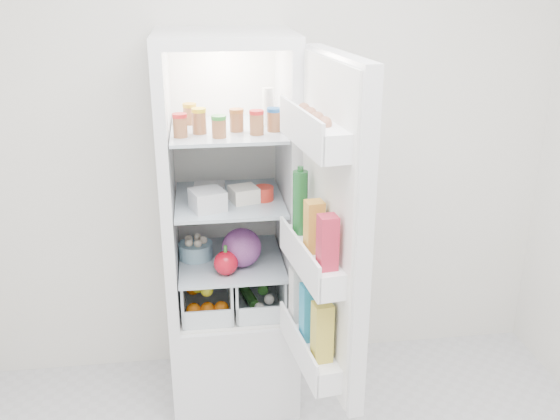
{
  "coord_description": "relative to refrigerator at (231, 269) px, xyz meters",
  "views": [
    {
      "loc": [
        -0.33,
        -1.52,
        2.04
      ],
      "look_at": [
        0.01,
        0.95,
        1.08
      ],
      "focal_mm": 40.0,
      "sensor_mm": 36.0,
      "label": 1
    }
  ],
  "objects": [
    {
      "name": "room_walls",
      "position": [
        0.2,
        -1.25,
        0.93
      ],
      "size": [
        3.02,
        3.02,
        2.61
      ],
      "color": "silver",
      "rests_on": "ground"
    },
    {
      "name": "refrigerator",
      "position": [
        0.0,
        0.0,
        0.0
      ],
      "size": [
        0.6,
        0.6,
        1.8
      ],
      "color": "silver",
      "rests_on": "ground"
    },
    {
      "name": "shelf_low",
      "position": [
        -0.0,
        -0.06,
        0.07
      ],
      "size": [
        0.49,
        0.53,
        0.01
      ],
      "primitive_type": "cube",
      "color": "#A4B3C0",
      "rests_on": "refrigerator"
    },
    {
      "name": "shelf_mid",
      "position": [
        -0.0,
        -0.06,
        0.38
      ],
      "size": [
        0.49,
        0.53,
        0.02
      ],
      "primitive_type": "cube",
      "color": "#A4B3C0",
      "rests_on": "refrigerator"
    },
    {
      "name": "shelf_top",
      "position": [
        -0.0,
        -0.06,
        0.71
      ],
      "size": [
        0.49,
        0.53,
        0.02
      ],
      "primitive_type": "cube",
      "color": "#A4B3C0",
      "rests_on": "refrigerator"
    },
    {
      "name": "crisper_left",
      "position": [
        -0.12,
        -0.06,
        -0.06
      ],
      "size": [
        0.23,
        0.46,
        0.22
      ],
      "primitive_type": null,
      "color": "silver",
      "rests_on": "refrigerator"
    },
    {
      "name": "crisper_right",
      "position": [
        0.12,
        -0.06,
        -0.06
      ],
      "size": [
        0.23,
        0.46,
        0.22
      ],
      "primitive_type": null,
      "color": "silver",
      "rests_on": "refrigerator"
    },
    {
      "name": "condiment_jars",
      "position": [
        -0.02,
        -0.14,
        0.76
      ],
      "size": [
        0.46,
        0.32,
        0.08
      ],
      "color": "#B21919",
      "rests_on": "shelf_top"
    },
    {
      "name": "squeeze_bottle",
      "position": [
        0.19,
        -0.03,
        0.81
      ],
      "size": [
        0.06,
        0.06,
        0.17
      ],
      "primitive_type": "cylinder",
      "rotation": [
        0.0,
        0.0,
        0.36
      ],
      "color": "silver",
      "rests_on": "shelf_top"
    },
    {
      "name": "tub_white",
      "position": [
        -0.1,
        -0.19,
        0.44
      ],
      "size": [
        0.17,
        0.17,
        0.09
      ],
      "primitive_type": "cube",
      "rotation": [
        0.0,
        0.0,
        0.31
      ],
      "color": "silver",
      "rests_on": "shelf_mid"
    },
    {
      "name": "tub_cream",
      "position": [
        0.07,
        -0.11,
        0.43
      ],
      "size": [
        0.14,
        0.14,
        0.07
      ],
      "primitive_type": "cube",
      "rotation": [
        0.0,
        0.0,
        0.27
      ],
      "color": "white",
      "rests_on": "shelf_mid"
    },
    {
      "name": "tin_red",
      "position": [
        0.16,
        -0.11,
        0.42
      ],
      "size": [
        0.1,
        0.1,
        0.06
      ],
      "primitive_type": "cylinder",
      "rotation": [
        0.0,
        0.0,
        0.04
      ],
      "color": "red",
      "rests_on": "shelf_mid"
    },
    {
      "name": "foil_tray",
      "position": [
        -0.09,
        0.05,
        0.41
      ],
      "size": [
        0.15,
        0.12,
        0.04
      ],
      "primitive_type": "cube",
      "rotation": [
        0.0,
        0.0,
        -0.07
      ],
      "color": "silver",
      "rests_on": "shelf_mid"
    },
    {
      "name": "red_cabbage",
      "position": [
        0.05,
        -0.14,
        0.17
      ],
      "size": [
        0.18,
        0.18,
        0.18
      ],
      "primitive_type": "sphere",
      "color": "#4F1B50",
      "rests_on": "shelf_low"
    },
    {
      "name": "bell_pepper",
      "position": [
        -0.03,
        -0.22,
        0.14
      ],
      "size": [
        0.11,
        0.11,
        0.11
      ],
      "primitive_type": "sphere",
      "color": "red",
      "rests_on": "shelf_low"
    },
    {
      "name": "mushroom_bowl",
      "position": [
        -0.17,
        -0.02,
        0.12
      ],
      "size": [
        0.2,
        0.2,
        0.08
      ],
      "primitive_type": "cylinder",
      "rotation": [
        0.0,
        0.0,
        -0.25
      ],
      "color": "#82AEC2",
      "rests_on": "shelf_low"
    },
    {
      "name": "citrus_pile",
      "position": [
        -0.13,
        -0.12,
        -0.07
      ],
      "size": [
        0.2,
        0.24,
        0.16
      ],
      "color": "orange",
      "rests_on": "refrigerator"
    },
    {
      "name": "veg_pile",
      "position": [
        0.13,
        -0.06,
        -0.1
      ],
      "size": [
        0.16,
        0.3,
        0.1
      ],
      "color": "#23521B",
      "rests_on": "refrigerator"
    },
    {
      "name": "fridge_door",
      "position": [
        0.34,
        -0.64,
        0.43
      ],
      "size": [
        0.24,
        0.6,
        1.3
      ],
      "rotation": [
        0.0,
        0.0,
        1.7
      ],
      "color": "silver",
      "rests_on": "refrigerator"
    }
  ]
}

